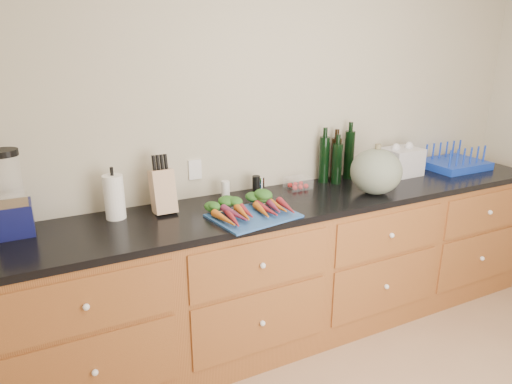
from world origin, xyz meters
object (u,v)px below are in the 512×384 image
cutting_board (253,216)px  knife_block (163,191)px  blender_appliance (11,198)px  paper_towel (114,197)px  dish_rack (454,162)px  squash (376,171)px  carrots (250,208)px  tomato_box (298,183)px

cutting_board → knife_block: bearing=144.5°
blender_appliance → paper_towel: blender_appliance is taller
paper_towel → dish_rack: (2.51, -0.08, -0.08)m
squash → paper_towel: 1.58m
cutting_board → blender_appliance: bearing=164.8°
blender_appliance → dish_rack: blender_appliance is taller
carrots → paper_towel: (-0.68, 0.27, 0.08)m
squash → dish_rack: 0.98m
cutting_board → blender_appliance: (-1.17, 0.32, 0.18)m
blender_appliance → knife_block: blender_appliance is taller
squash → carrots: bearing=178.4°
carrots → paper_towel: 0.74m
blender_appliance → tomato_box: 1.67m
cutting_board → tomato_box: bearing=34.0°
paper_towel → knife_block: size_ratio=1.00×
carrots → blender_appliance: (-1.17, 0.27, 0.15)m
blender_appliance → squash: bearing=-8.1°
carrots → tomato_box: size_ratio=2.78×
tomato_box → paper_towel: bearing=-179.5°
squash → blender_appliance: 2.07m
paper_towel → tomato_box: bearing=0.5°
carrots → paper_towel: bearing=158.4°
knife_block → dish_rack: 2.25m
blender_appliance → knife_block: (0.75, -0.02, -0.07)m
cutting_board → knife_block: knife_block is taller
squash → blender_appliance: size_ratio=0.74×
carrots → tomato_box: 0.56m
carrots → squash: size_ratio=1.37×
knife_block → tomato_box: bearing=1.9°
blender_appliance → tomato_box: (1.66, 0.01, -0.15)m
squash → knife_block: bearing=168.0°
knife_block → dish_rack: knife_block is taller
paper_towel → squash: bearing=-10.7°
paper_towel → dish_rack: bearing=-1.8°
knife_block → dish_rack: size_ratio=0.54×
tomato_box → dish_rack: dish_rack is taller
blender_appliance → cutting_board: bearing=-15.2°
carrots → dish_rack: dish_rack is taller
paper_towel → tomato_box: paper_towel is taller
carrots → blender_appliance: bearing=167.1°
knife_block → paper_towel: bearing=175.6°
carrots → squash: (0.87, -0.02, 0.11)m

